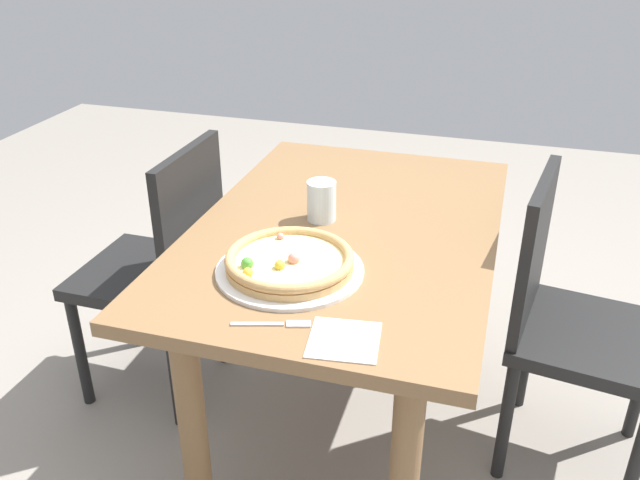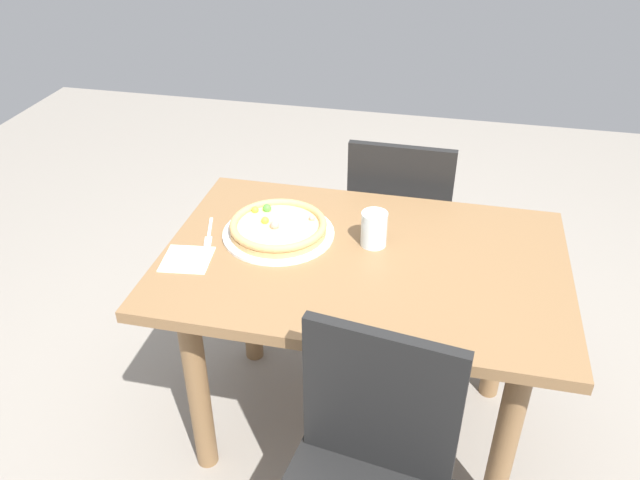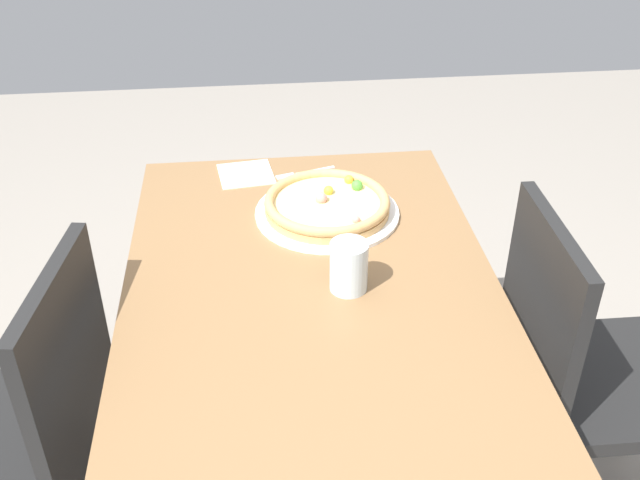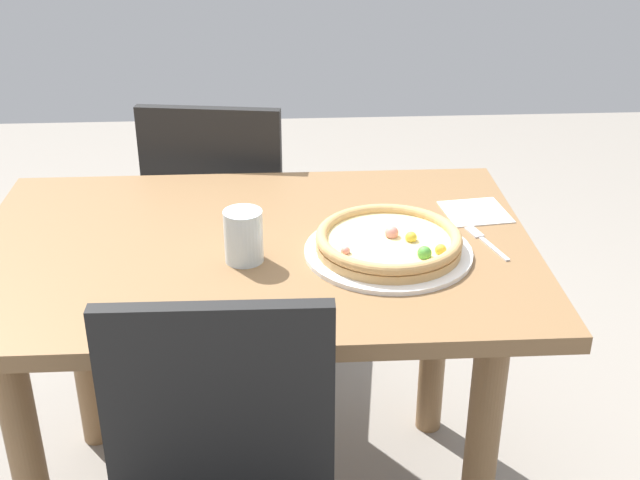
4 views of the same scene
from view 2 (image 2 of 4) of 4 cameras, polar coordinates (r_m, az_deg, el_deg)
name	(u,v)px [view 2 (image 2 of 4)]	position (r m, az deg, el deg)	size (l,w,h in m)	color
ground_plane	(356,423)	(2.36, 3.29, -16.23)	(6.00, 6.00, 0.00)	gray
dining_table	(362,290)	(1.94, 3.84, -4.50)	(1.19, 0.79, 0.72)	olive
chair_near	(399,225)	(2.51, 7.20, 1.31)	(0.41, 0.41, 0.87)	black
plate	(279,233)	(1.97, -3.77, 0.61)	(0.35, 0.35, 0.01)	white
pizza	(278,226)	(1.96, -3.81, 1.24)	(0.30, 0.30, 0.05)	tan
fork	(209,234)	(2.00, -10.01, 0.54)	(0.06, 0.16, 0.00)	silver
drinking_glass	(374,229)	(1.90, 4.91, 1.01)	(0.08, 0.08, 0.11)	silver
napkin	(187,259)	(1.90, -11.94, -1.71)	(0.14, 0.14, 0.00)	white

